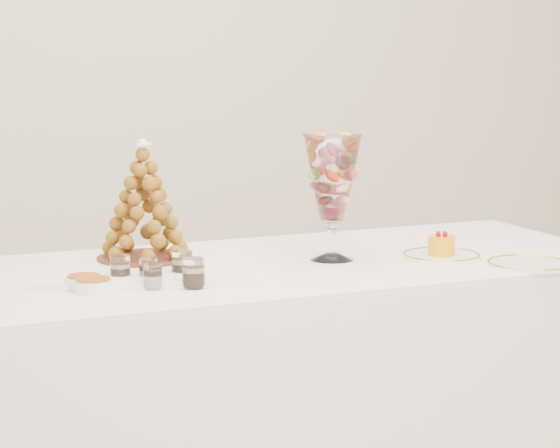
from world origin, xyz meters
name	(u,v)px	position (x,y,z in m)	size (l,w,h in m)	color
buffet_table	(265,400)	(-0.01, 0.25, 0.41)	(2.16, 0.92, 0.81)	white
lace_tray	(148,269)	(-0.35, 0.26, 0.82)	(0.58, 0.43, 0.02)	white
macaron_vase	(332,179)	(0.20, 0.24, 1.05)	(0.17, 0.17, 0.37)	white
cake_plate	(441,256)	(0.51, 0.14, 0.82)	(0.23, 0.23, 0.01)	white
spare_plate	(529,264)	(0.68, -0.06, 0.82)	(0.24, 0.24, 0.01)	white
verrine_a	(120,269)	(-0.45, 0.16, 0.85)	(0.05, 0.05, 0.07)	white
verrine_b	(148,271)	(-0.38, 0.13, 0.84)	(0.05, 0.05, 0.06)	white
verrine_c	(182,265)	(-0.28, 0.15, 0.85)	(0.06, 0.06, 0.08)	white
verrine_d	(153,276)	(-0.39, 0.05, 0.84)	(0.05, 0.05, 0.07)	white
verrine_e	(194,273)	(-0.29, 0.02, 0.85)	(0.06, 0.06, 0.08)	white
ramekin_back	(84,282)	(-0.55, 0.13, 0.83)	(0.10, 0.10, 0.03)	white
ramekin_front	(93,286)	(-0.54, 0.07, 0.83)	(0.10, 0.10, 0.03)	white
croquembouche	(144,201)	(-0.33, 0.36, 1.00)	(0.28, 0.28, 0.34)	brown
mousse_cake	(441,245)	(0.51, 0.14, 0.85)	(0.08, 0.08, 0.07)	#F19F0B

